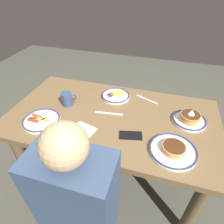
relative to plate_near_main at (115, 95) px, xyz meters
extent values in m
plane|color=#4B493F|center=(-0.04, 0.24, -0.75)|extent=(6.00, 6.00, 0.00)
cube|color=brown|center=(-0.04, 0.24, -0.04)|extent=(1.50, 0.82, 0.04)
cylinder|color=brown|center=(-0.69, -0.07, -0.40)|extent=(0.08, 0.08, 0.69)
cylinder|color=brown|center=(0.60, -0.07, -0.40)|extent=(0.08, 0.08, 0.69)
cylinder|color=brown|center=(-0.69, 0.55, -0.40)|extent=(0.08, 0.08, 0.69)
cylinder|color=brown|center=(0.60, 0.55, -0.40)|extent=(0.08, 0.08, 0.69)
cylinder|color=white|center=(0.00, 0.00, -0.01)|extent=(0.23, 0.23, 0.01)
torus|color=navy|center=(0.00, 0.00, 0.00)|extent=(0.23, 0.23, 0.01)
cube|color=gold|center=(-0.02, -0.02, 0.01)|extent=(0.11, 0.07, 0.02)
ellipsoid|color=brown|center=(0.04, 0.02, 0.02)|extent=(0.04, 0.03, 0.03)
ellipsoid|color=brown|center=(0.03, 0.03, 0.01)|extent=(0.03, 0.03, 0.03)
ellipsoid|color=brown|center=(0.04, 0.03, 0.02)|extent=(0.04, 0.03, 0.03)
cylinder|color=white|center=(0.40, 0.44, -0.01)|extent=(0.25, 0.25, 0.01)
torus|color=navy|center=(0.40, 0.44, 0.00)|extent=(0.25, 0.25, 0.01)
cylinder|color=white|center=(0.36, 0.45, 0.00)|extent=(0.07, 0.07, 0.01)
sphere|color=yellow|center=(0.36, 0.45, 0.01)|extent=(0.03, 0.03, 0.03)
cylinder|color=white|center=(0.42, 0.43, 0.00)|extent=(0.07, 0.07, 0.01)
sphere|color=yellow|center=(0.42, 0.45, 0.01)|extent=(0.03, 0.03, 0.03)
cube|color=#A1432B|center=(0.45, 0.42, 0.00)|extent=(0.10, 0.04, 0.01)
cube|color=#9C3420|center=(0.45, 0.44, 0.00)|extent=(0.09, 0.04, 0.01)
cube|color=#93381D|center=(0.45, 0.47, 0.00)|extent=(0.08, 0.02, 0.01)
cylinder|color=white|center=(-0.57, 0.15, -0.01)|extent=(0.23, 0.23, 0.01)
torus|color=navy|center=(-0.57, 0.15, 0.00)|extent=(0.23, 0.23, 0.01)
cylinder|color=#D0914A|center=(-0.57, 0.15, 0.01)|extent=(0.13, 0.13, 0.01)
cylinder|color=tan|center=(-0.57, 0.15, 0.02)|extent=(0.14, 0.14, 0.01)
cylinder|color=#D8A150|center=(-0.57, 0.15, 0.03)|extent=(0.13, 0.13, 0.01)
cylinder|color=tan|center=(-0.57, 0.15, 0.04)|extent=(0.14, 0.14, 0.01)
cylinder|color=#4C2814|center=(-0.57, 0.15, 0.05)|extent=(0.12, 0.12, 0.00)
cone|color=white|center=(-0.57, 0.15, 0.07)|extent=(0.05, 0.05, 0.04)
cylinder|color=white|center=(-0.47, 0.46, -0.01)|extent=(0.27, 0.27, 0.01)
torus|color=navy|center=(-0.47, 0.46, 0.00)|extent=(0.27, 0.27, 0.01)
cylinder|color=tan|center=(-0.47, 0.46, 0.01)|extent=(0.13, 0.13, 0.01)
cylinder|color=#DB944C|center=(-0.47, 0.46, 0.02)|extent=(0.13, 0.13, 0.01)
cylinder|color=tan|center=(-0.47, 0.46, 0.03)|extent=(0.13, 0.13, 0.01)
cylinder|color=#4C2814|center=(-0.47, 0.46, 0.04)|extent=(0.12, 0.12, 0.00)
cylinder|color=#334772|center=(0.33, 0.21, 0.04)|extent=(0.08, 0.08, 0.10)
torus|color=#334772|center=(0.30, 0.18, 0.04)|extent=(0.06, 0.05, 0.07)
cylinder|color=brown|center=(0.33, 0.21, 0.07)|extent=(0.07, 0.07, 0.01)
cube|color=black|center=(-0.21, 0.40, -0.01)|extent=(0.16, 0.10, 0.01)
cube|color=white|center=(0.10, 0.45, -0.01)|extent=(0.18, 0.17, 0.00)
cube|color=silver|center=(-0.05, 0.55, -0.01)|extent=(0.19, 0.02, 0.01)
cube|color=silver|center=(0.04, 0.55, -0.01)|extent=(0.03, 0.00, 0.00)
cube|color=silver|center=(0.04, 0.55, -0.01)|extent=(0.03, 0.00, 0.00)
cube|color=silver|center=(0.04, 0.56, -0.01)|extent=(0.03, 0.00, 0.00)
cube|color=silver|center=(0.04, 0.57, -0.01)|extent=(0.03, 0.00, 0.00)
cube|color=silver|center=(-0.25, -0.03, -0.01)|extent=(0.18, 0.09, 0.01)
cube|color=silver|center=(-0.32, 0.01, -0.01)|extent=(0.03, 0.02, 0.00)
cube|color=silver|center=(-0.33, 0.01, -0.01)|extent=(0.03, 0.02, 0.00)
cube|color=silver|center=(-0.33, 0.00, -0.01)|extent=(0.03, 0.02, 0.00)
cube|color=silver|center=(-0.33, 0.00, -0.01)|extent=(0.03, 0.02, 0.00)
cube|color=silver|center=(-0.03, 0.22, -0.01)|extent=(0.17, 0.04, 0.01)
cube|color=silver|center=(0.04, 0.23, -0.01)|extent=(0.09, 0.03, 0.00)
cube|color=silver|center=(0.23, 0.56, -0.01)|extent=(0.18, 0.10, 0.01)
ellipsoid|color=silver|center=(0.30, 0.60, -0.01)|extent=(0.04, 0.03, 0.01)
cube|color=#384C6B|center=(-0.04, 0.85, -0.05)|extent=(0.38, 0.22, 0.56)
sphere|color=#D7AF7C|center=(-0.04, 0.85, 0.32)|extent=(0.19, 0.19, 0.19)
cylinder|color=#E0AA80|center=(-0.01, 0.67, 0.03)|extent=(0.08, 0.08, 0.26)
camera|label=1|loc=(-0.34, 1.25, 0.84)|focal=30.13mm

